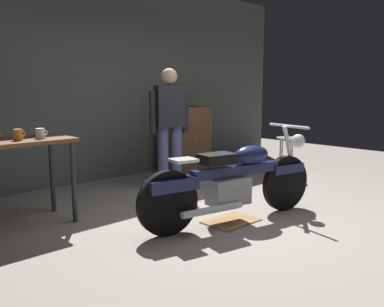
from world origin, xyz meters
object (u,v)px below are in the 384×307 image
Objects in this scene: shop_stool at (286,146)px; mug_orange_travel at (18,135)px; person_standing at (170,123)px; mug_black_matte at (40,131)px; motorcycle at (234,180)px; wooden_dresser at (186,139)px; mug_white_ceramic at (40,133)px.

mug_orange_travel reaches higher than shop_stool.
person_standing is 1.83m from mug_black_matte.
mug_orange_travel is (-3.94, 0.46, 0.46)m from shop_stool.
mug_orange_travel is at bearing -151.76° from mug_black_matte.
motorcycle is at bearing -159.21° from shop_stool.
wooden_dresser is at bearing -123.66° from person_standing.
shop_stool is at bearing -59.51° from wooden_dresser.
person_standing is 1.29m from wooden_dresser.
wooden_dresser reaches higher than mug_orange_travel.
mug_white_ceramic is (0.22, -0.01, -0.00)m from mug_orange_travel.
mug_white_ceramic reaches higher than motorcycle.
motorcycle is at bearing -40.83° from mug_white_ceramic.
person_standing is 2.13m from mug_orange_travel.
person_standing is at bearing 1.98° from mug_black_matte.
wooden_dresser is at bearing 120.49° from shop_stool.
mug_orange_travel is 0.99× the size of mug_white_ceramic.
wooden_dresser is at bearing 69.61° from motorcycle.
shop_stool is 4.00m from mug_orange_travel.
mug_orange_travel reaches higher than mug_black_matte.
wooden_dresser is 3.08m from mug_white_ceramic.
motorcycle is 17.52× the size of mug_white_ceramic.
wooden_dresser is (-0.84, 1.43, 0.05)m from shop_stool.
motorcycle is 18.06× the size of mug_black_matte.
wooden_dresser is at bearing 18.75° from mug_white_ceramic.
wooden_dresser is 9.19× the size of mug_black_matte.
wooden_dresser is 2.96m from mug_black_matte.
mug_white_ceramic is 0.18m from mug_black_matte.
mug_black_matte is at bearing 28.24° from mug_orange_travel.
wooden_dresser is 8.91× the size of mug_white_ceramic.
wooden_dresser reaches higher than mug_white_ceramic.
person_standing is at bearing 5.86° from mug_orange_travel.
mug_white_ceramic is at bearing 25.98° from person_standing.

